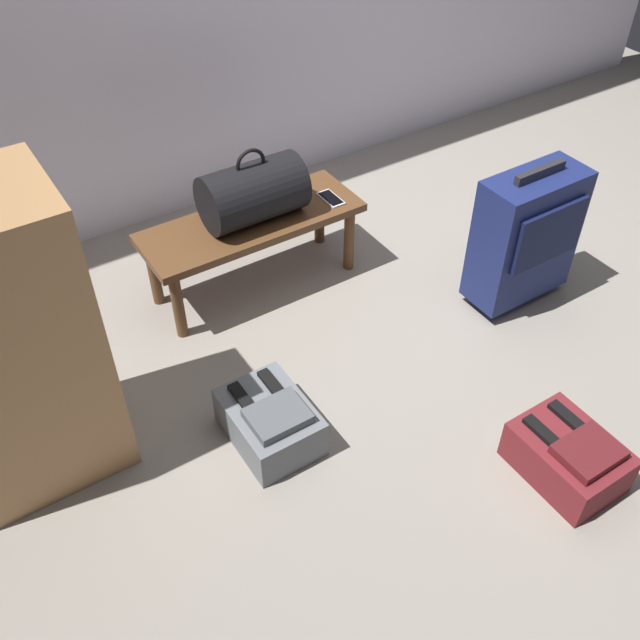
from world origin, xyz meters
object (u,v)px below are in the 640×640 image
object	(u,v)px
cell_phone	(331,199)
side_cabinet	(4,349)
bench	(252,229)
backpack_maroon	(568,456)
backpack_grey	(270,421)
suitcase_upright_navy	(526,235)
duffel_bag_black	(253,192)

from	to	relation	value
cell_phone	side_cabinet	distance (m)	1.58
side_cabinet	bench	bearing A→B (deg)	21.87
backpack_maroon	backpack_grey	size ratio (longest dim) A/B	1.00
side_cabinet	cell_phone	bearing A→B (deg)	14.69
cell_phone	suitcase_upright_navy	bearing A→B (deg)	-49.21
suitcase_upright_navy	backpack_maroon	distance (m)	1.02
bench	side_cabinet	xyz separation A→B (m)	(-1.13, -0.46, 0.24)
bench	side_cabinet	size ratio (longest dim) A/B	0.91
cell_phone	side_cabinet	size ratio (longest dim) A/B	0.13
side_cabinet	suitcase_upright_navy	bearing A→B (deg)	-7.34
duffel_bag_black	backpack_grey	size ratio (longest dim) A/B	1.16
bench	backpack_grey	world-z (taller)	bench
duffel_bag_black	backpack_maroon	xyz separation A→B (m)	(0.40, -1.55, -0.41)
suitcase_upright_navy	backpack_grey	xyz separation A→B (m)	(-1.35, -0.11, -0.25)
backpack_grey	backpack_maroon	bearing A→B (deg)	-41.24
bench	side_cabinet	bearing A→B (deg)	-158.13
bench	cell_phone	bearing A→B (deg)	-8.68
suitcase_upright_navy	side_cabinet	size ratio (longest dim) A/B	0.61
backpack_maroon	backpack_grey	xyz separation A→B (m)	(-0.81, 0.71, 0.00)
suitcase_upright_navy	duffel_bag_black	bearing A→B (deg)	142.35
duffel_bag_black	suitcase_upright_navy	bearing A→B (deg)	-37.65
backpack_grey	side_cabinet	distance (m)	0.95
backpack_grey	side_cabinet	xyz separation A→B (m)	(-0.74, 0.38, 0.46)
backpack_maroon	side_cabinet	bearing A→B (deg)	144.84
duffel_bag_black	suitcase_upright_navy	size ratio (longest dim) A/B	0.65
duffel_bag_black	backpack_grey	distance (m)	1.02
backpack_maroon	backpack_grey	distance (m)	1.08
bench	backpack_grey	distance (m)	0.95
bench	backpack_maroon	size ratio (longest dim) A/B	2.63
duffel_bag_black	side_cabinet	world-z (taller)	side_cabinet
backpack_grey	cell_phone	bearing A→B (deg)	44.93
cell_phone	duffel_bag_black	bearing A→B (deg)	170.93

